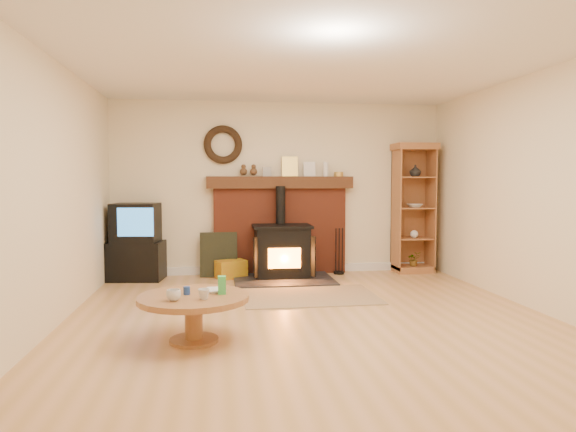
{
  "coord_description": "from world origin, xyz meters",
  "views": [
    {
      "loc": [
        -0.94,
        -5.03,
        1.42
      ],
      "look_at": [
        -0.11,
        1.0,
        1.0
      ],
      "focal_mm": 32.0,
      "sensor_mm": 36.0,
      "label": 1
    }
  ],
  "objects": [
    {
      "name": "tv_unit",
      "position": [
        -2.09,
        2.47,
        0.52
      ],
      "size": [
        0.81,
        0.61,
        1.1
      ],
      "color": "black",
      "rests_on": "ground"
    },
    {
      "name": "firelog_box",
      "position": [
        -0.75,
        2.4,
        0.13
      ],
      "size": [
        0.49,
        0.4,
        0.26
      ],
      "primitive_type": "cube",
      "rotation": [
        0.0,
        0.0,
        0.4
      ],
      "color": "#B8C311",
      "rests_on": "ground"
    },
    {
      "name": "ground",
      "position": [
        0.0,
        0.0,
        0.0
      ],
      "size": [
        5.5,
        5.5,
        0.0
      ],
      "primitive_type": "plane",
      "color": "tan",
      "rests_on": "ground"
    },
    {
      "name": "area_rug",
      "position": [
        0.17,
        1.08,
        0.01
      ],
      "size": [
        1.64,
        1.14,
        0.01
      ],
      "primitive_type": "cube",
      "rotation": [
        0.0,
        0.0,
        0.01
      ],
      "color": "brown",
      "rests_on": "ground"
    },
    {
      "name": "curio_cabinet",
      "position": [
        2.06,
        2.55,
        0.99
      ],
      "size": [
        0.64,
        0.46,
        1.98
      ],
      "color": "#985D32",
      "rests_on": "ground"
    },
    {
      "name": "wood_stove",
      "position": [
        -0.02,
        2.28,
        0.38
      ],
      "size": [
        1.4,
        1.0,
        1.34
      ],
      "color": "black",
      "rests_on": "ground"
    },
    {
      "name": "fire_tools",
      "position": [
        0.88,
        2.5,
        0.13
      ],
      "size": [
        0.16,
        0.16,
        0.7
      ],
      "color": "black",
      "rests_on": "ground"
    },
    {
      "name": "leaning_painting",
      "position": [
        -0.93,
        2.55,
        0.33
      ],
      "size": [
        0.55,
        0.15,
        0.65
      ],
      "primitive_type": "cube",
      "rotation": [
        -0.17,
        0.0,
        0.0
      ],
      "color": "black",
      "rests_on": "ground"
    },
    {
      "name": "coffee_table",
      "position": [
        -1.16,
        -0.53,
        0.34
      ],
      "size": [
        0.98,
        0.98,
        0.58
      ],
      "color": "brown",
      "rests_on": "ground"
    },
    {
      "name": "room_shell",
      "position": [
        -0.02,
        0.09,
        1.72
      ],
      "size": [
        5.02,
        5.52,
        2.61
      ],
      "color": "beige",
      "rests_on": "ground"
    },
    {
      "name": "chimney_breast",
      "position": [
        0.0,
        2.67,
        0.8
      ],
      "size": [
        2.2,
        0.22,
        1.78
      ],
      "color": "brown",
      "rests_on": "ground"
    }
  ]
}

